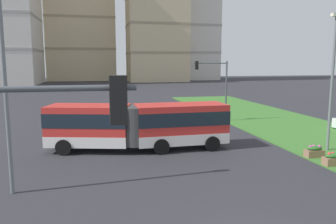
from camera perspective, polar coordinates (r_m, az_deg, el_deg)
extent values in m
cube|color=red|center=(22.35, 2.17, -1.90)|extent=(6.06, 2.65, 2.55)
cube|color=silver|center=(22.54, 2.16, -4.22)|extent=(6.08, 2.67, 0.70)
cube|color=#19232D|center=(22.28, 2.18, -0.83)|extent=(6.10, 2.69, 0.90)
cube|color=red|center=(22.37, -13.36, -2.12)|extent=(5.66, 3.72, 2.55)
cube|color=silver|center=(22.56, -13.28, -4.43)|extent=(5.68, 3.75, 0.70)
cube|color=#19232D|center=(22.30, -13.40, -1.04)|extent=(5.71, 3.77, 0.90)
cylinder|color=#383838|center=(21.74, -5.47, -2.23)|extent=(2.40, 2.40, 2.45)
cylinder|color=black|center=(24.29, 5.45, -4.05)|extent=(1.01, 0.30, 1.00)
cylinder|color=black|center=(22.01, 7.58, -5.40)|extent=(1.01, 0.30, 1.00)
cylinder|color=black|center=(23.43, -2.46, -4.48)|extent=(1.01, 0.30, 1.00)
cylinder|color=black|center=(21.05, -1.14, -5.96)|extent=(1.01, 0.30, 1.00)
cylinder|color=black|center=(24.16, -15.44, -4.39)|extent=(1.04, 0.52, 1.00)
cylinder|color=black|center=(21.86, -17.44, -5.81)|extent=(1.04, 0.52, 1.00)
sphere|color=#F9EFC6|center=(24.33, 8.45, -3.36)|extent=(0.24, 0.24, 0.24)
sphere|color=#F9EFC6|center=(22.71, 10.15, -4.25)|extent=(0.24, 0.24, 0.24)
cube|color=slate|center=(28.80, -14.49, -2.15)|extent=(4.43, 1.89, 0.80)
cube|color=black|center=(28.69, -14.84, -0.79)|extent=(2.41, 1.73, 0.60)
cylinder|color=black|center=(29.74, -11.55, -2.24)|extent=(0.64, 0.23, 0.64)
cylinder|color=black|center=(27.97, -11.43, -2.90)|extent=(0.64, 0.23, 0.64)
cylinder|color=black|center=(29.81, -17.33, -2.42)|extent=(0.64, 0.23, 0.64)
cylinder|color=black|center=(28.05, -17.58, -3.10)|extent=(0.64, 0.23, 0.64)
cube|color=#937051|center=(20.87, 26.41, -7.55)|extent=(1.10, 0.56, 0.44)
ellipsoid|color=#2D6B28|center=(20.79, 26.47, -6.70)|extent=(0.99, 0.50, 0.28)
sphere|color=red|center=(20.60, 25.87, -6.51)|extent=(0.20, 0.20, 0.20)
sphere|color=red|center=(20.83, 26.35, -6.38)|extent=(0.20, 0.20, 0.20)
cube|color=#937051|center=(22.15, 23.72, -6.49)|extent=(1.10, 0.56, 0.44)
ellipsoid|color=#2D6B28|center=(22.07, 23.77, -5.68)|extent=(0.99, 0.50, 0.28)
sphere|color=#D14C99|center=(21.89, 23.18, -5.50)|extent=(0.20, 0.20, 0.20)
sphere|color=#D14C99|center=(22.11, 23.66, -5.39)|extent=(0.20, 0.20, 0.20)
sphere|color=#D14C99|center=(22.17, 24.46, -5.40)|extent=(0.20, 0.20, 0.20)
cylinder|color=#474C51|center=(5.61, -23.09, 3.63)|extent=(3.42, 0.10, 0.10)
cube|color=black|center=(5.54, -8.52, 2.08)|extent=(0.28, 0.28, 0.80)
sphere|color=red|center=(5.52, -8.58, 4.66)|extent=(0.16, 0.16, 0.16)
sphere|color=yellow|center=(5.54, -8.52, 1.97)|extent=(0.16, 0.16, 0.16)
sphere|color=green|center=(5.58, -8.46, -0.68)|extent=(0.16, 0.16, 0.16)
cylinder|color=#474C51|center=(33.03, 9.91, 3.46)|extent=(0.16, 0.16, 5.89)
cylinder|color=#474C51|center=(32.32, 7.26, 8.28)|extent=(3.34, 0.10, 0.10)
cube|color=black|center=(31.90, 4.91, 7.96)|extent=(0.28, 0.28, 0.80)
sphere|color=red|center=(31.89, 4.92, 8.41)|extent=(0.16, 0.16, 0.16)
sphere|color=yellow|center=(31.90, 4.91, 7.94)|extent=(0.16, 0.16, 0.16)
sphere|color=green|center=(31.90, 4.91, 7.47)|extent=(0.16, 0.16, 0.16)
cylinder|color=slate|center=(15.72, -26.05, 3.30)|extent=(0.18, 0.18, 9.11)
cylinder|color=slate|center=(23.69, 26.22, 4.06)|extent=(0.18, 0.18, 8.56)
cube|color=beige|center=(118.92, -14.63, 14.84)|extent=(21.50, 18.52, 39.23)
cube|color=#9C8D6E|center=(118.19, -14.46, 10.29)|extent=(21.70, 18.72, 0.70)
cube|color=#9C8D6E|center=(118.97, -14.64, 15.01)|extent=(21.70, 18.72, 0.70)
cube|color=#9C8D6E|center=(106.50, -1.94, 10.05)|extent=(18.15, 14.96, 0.70)
cube|color=#9C8D6E|center=(107.08, -1.97, 14.57)|extent=(18.15, 14.96, 0.70)
cube|color=silver|center=(120.62, 4.41, 18.32)|extent=(14.78, 15.66, 53.14)
cube|color=#A4A099|center=(118.86, 4.31, 10.05)|extent=(14.98, 15.86, 0.70)
cube|color=#A4A099|center=(119.45, 4.36, 14.30)|extent=(14.98, 15.86, 0.70)
cube|color=#A4A099|center=(120.69, 4.41, 18.49)|extent=(14.98, 15.86, 0.70)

